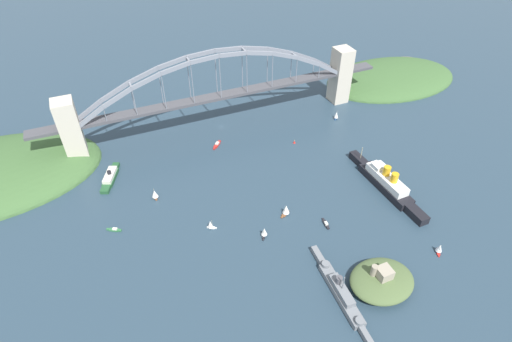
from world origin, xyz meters
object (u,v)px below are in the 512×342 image
object	(u,v)px
small_boat_7	(264,232)
small_boat_8	(155,194)
harbor_arch_bridge	(220,97)
small_boat_5	(286,210)
seaplane_taxiing_near_bridge	(139,112)
small_boat_3	(336,115)
small_boat_2	(217,145)
small_boat_6	(210,224)
ocean_liner	(386,182)
channel_marker_buoy	(294,142)
naval_cruiser	(341,292)
small_boat_9	(114,230)
small_boat_4	(326,224)
small_boat_1	(440,248)
harbor_ferry_steamer	(110,177)
fort_island_mid_harbor	(382,280)

from	to	relation	value
small_boat_7	small_boat_8	xyz separation A→B (m)	(57.06, -63.37, 0.06)
harbor_arch_bridge	small_boat_5	xyz separation A→B (m)	(-4.45, 120.46, -25.35)
seaplane_taxiing_near_bridge	small_boat_3	distance (m)	182.61
seaplane_taxiing_near_bridge	small_boat_2	distance (m)	91.44
small_boat_8	small_boat_6	bearing A→B (deg)	122.26
ocean_liner	channel_marker_buoy	xyz separation A→B (m)	(35.27, -76.90, -4.24)
harbor_arch_bridge	small_boat_3	distance (m)	107.97
naval_cruiser	small_boat_9	size ratio (longest dim) A/B	7.49
ocean_liner	small_boat_4	bearing A→B (deg)	14.00
small_boat_7	small_boat_9	bearing A→B (deg)	-25.80
naval_cruiser	small_boat_3	distance (m)	187.98
harbor_arch_bridge	small_boat_4	xyz separation A→B (m)	(-24.57, 139.84, -28.67)
seaplane_taxiing_near_bridge	small_boat_1	world-z (taller)	small_boat_1
small_boat_5	channel_marker_buoy	bearing A→B (deg)	-121.21
small_boat_5	small_boat_9	bearing A→B (deg)	-15.44
small_boat_6	small_boat_9	world-z (taller)	small_boat_6
small_boat_7	small_boat_6	bearing A→B (deg)	-34.03
small_boat_9	small_boat_8	bearing A→B (deg)	-147.10
small_boat_7	small_boat_9	distance (m)	98.59
small_boat_1	harbor_ferry_steamer	bearing A→B (deg)	-40.40
naval_cruiser	harbor_ferry_steamer	distance (m)	186.71
small_boat_3	small_boat_8	xyz separation A→B (m)	(175.18, 40.38, -0.24)
ocean_liner	small_boat_6	size ratio (longest dim) A/B	11.29
small_boat_7	harbor_ferry_steamer	bearing A→B (deg)	-49.19
harbor_arch_bridge	small_boat_5	distance (m)	123.18
small_boat_7	small_boat_4	bearing A→B (deg)	170.50
small_boat_6	small_boat_8	distance (m)	51.18
seaplane_taxiing_near_bridge	small_boat_2	xyz separation A→B (m)	(-50.64, 76.13, -1.29)
fort_island_mid_harbor	small_boat_5	distance (m)	77.21
small_boat_1	small_boat_2	world-z (taller)	small_boat_1
small_boat_1	small_boat_9	size ratio (longest dim) A/B	0.80
small_boat_5	small_boat_7	xyz separation A→B (m)	(21.76, 12.37, -0.42)
harbor_arch_bridge	small_boat_8	bearing A→B (deg)	43.05
ocean_liner	small_boat_7	world-z (taller)	ocean_liner
small_boat_4	small_boat_6	world-z (taller)	small_boat_6
small_boat_5	small_boat_7	size ratio (longest dim) A/B	1.15
small_boat_4	small_boat_9	distance (m)	139.80
channel_marker_buoy	small_boat_1	bearing A→B (deg)	101.74
small_boat_3	small_boat_9	size ratio (longest dim) A/B	0.89
seaplane_taxiing_near_bridge	ocean_liner	bearing A→B (deg)	129.96
naval_cruiser	small_boat_6	bearing A→B (deg)	-56.58
small_boat_1	small_boat_5	xyz separation A→B (m)	(72.69, -67.07, 0.60)
small_boat_4	harbor_arch_bridge	bearing A→B (deg)	-80.04
fort_island_mid_harbor	ocean_liner	bearing A→B (deg)	-128.45
small_boat_1	small_boat_2	bearing A→B (deg)	-60.88
small_boat_3	small_boat_9	world-z (taller)	small_boat_3
naval_cruiser	small_boat_5	size ratio (longest dim) A/B	7.93
harbor_arch_bridge	small_boat_9	distance (m)	141.97
small_boat_3	small_boat_5	world-z (taller)	small_boat_5
harbor_arch_bridge	harbor_ferry_steamer	distance (m)	110.55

